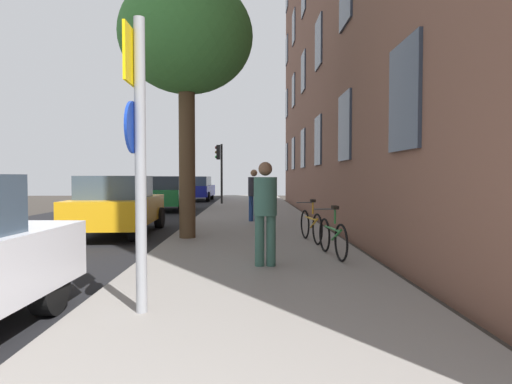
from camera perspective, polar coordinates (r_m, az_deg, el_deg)
name	(u,v)px	position (r m, az deg, el deg)	size (l,w,h in m)	color
ground_plane	(157,221)	(16.00, -13.15, -3.77)	(41.80, 41.80, 0.00)	#332D28
road_asphalt	(99,221)	(16.57, -20.28, -3.62)	(7.00, 38.00, 0.01)	black
sidewalk	(252,219)	(15.63, -0.48, -3.63)	(4.20, 38.00, 0.12)	gray
sign_post	(138,143)	(4.80, -15.53, 6.31)	(0.16, 0.60, 3.19)	gray
traffic_light	(220,163)	(23.71, -4.89, 3.93)	(0.43, 0.24, 3.30)	black
tree_near	(186,39)	(11.00, -9.31, 19.59)	(3.20, 3.20, 6.23)	#4C3823
bicycle_0	(332,237)	(8.08, 10.21, -5.89)	(0.42, 1.65, 0.96)	black
bicycle_1	(311,225)	(9.85, 7.37, -4.40)	(0.42, 1.67, 0.98)	black
bicycle_2	(261,206)	(16.71, 0.63, -1.87)	(0.42, 1.68, 0.89)	black
pedestrian_0	(265,207)	(7.05, 1.26, -1.98)	(0.52, 0.52, 1.73)	#33594C
pedestrian_1	(254,192)	(14.22, -0.28, 0.04)	(0.55, 0.55, 1.73)	navy
car_1	(119,204)	(12.39, -17.94, -1.58)	(2.03, 4.44, 1.62)	orange
car_2	(169,193)	(20.53, -11.53, -0.13)	(1.90, 4.13, 1.62)	#19662D
car_3	(198,188)	(28.71, -7.75, 0.50)	(1.90, 4.52, 1.62)	navy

